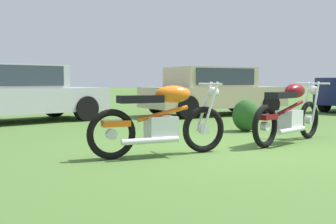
% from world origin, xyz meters
% --- Properties ---
extents(ground_plane, '(120.00, 120.00, 0.00)m').
position_xyz_m(ground_plane, '(0.00, 0.00, 0.00)').
color(ground_plane, '#476B2D').
extents(motorcycle_orange, '(2.03, 0.64, 1.02)m').
position_xyz_m(motorcycle_orange, '(-1.22, -0.15, 0.49)').
color(motorcycle_orange, black).
rests_on(motorcycle_orange, ground).
extents(motorcycle_maroon, '(1.98, 1.16, 1.02)m').
position_xyz_m(motorcycle_maroon, '(1.20, 0.26, 0.49)').
color(motorcycle_maroon, black).
rests_on(motorcycle_maroon, ground).
extents(car_silver, '(4.71, 3.26, 1.43)m').
position_xyz_m(car_silver, '(-3.00, 5.62, 0.80)').
color(car_silver, '#B2B5BA').
rests_on(car_silver, ground).
extents(car_beige, '(4.51, 2.32, 1.43)m').
position_xyz_m(car_beige, '(2.66, 5.93, 0.80)').
color(car_beige, '#BCAD8C').
rests_on(car_beige, ground).
extents(shrub_low, '(0.56, 0.55, 0.65)m').
position_xyz_m(shrub_low, '(1.39, 1.94, 0.32)').
color(shrub_low, '#23511E').
rests_on(shrub_low, ground).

